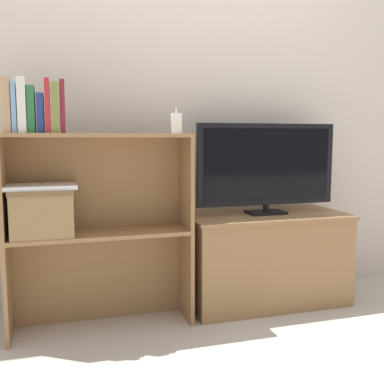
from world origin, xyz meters
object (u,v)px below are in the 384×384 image
object	(u,v)px
book_olive	(55,108)
baby_monitor	(176,123)
book_skyblue	(15,108)
book_ivory	(22,106)
tv	(267,166)
book_navy	(40,114)
book_tan	(7,106)
laptop	(41,186)
book_forest	(31,110)
tv_stand	(265,258)
book_crimson	(47,106)
book_maroon	(62,107)
storage_basket_left	(42,210)

from	to	relation	value
book_olive	baby_monitor	world-z (taller)	book_olive
book_skyblue	book_ivory	distance (m)	0.03
tv	baby_monitor	xyz separation A→B (m)	(-0.56, -0.09, 0.24)
book_olive	baby_monitor	distance (m)	0.60
book_navy	book_tan	bearing A→B (deg)	180.00
book_tan	laptop	world-z (taller)	book_tan
tv	book_ivory	world-z (taller)	book_ivory
book_ivory	book_forest	xyz separation A→B (m)	(0.04, 0.00, -0.02)
book_ivory	tv_stand	bearing A→B (deg)	5.24
book_crimson	book_maroon	bearing A→B (deg)	0.00
book_forest	book_maroon	world-z (taller)	book_maroon
book_navy	book_maroon	world-z (taller)	book_maroon
book_navy	book_crimson	world-z (taller)	book_crimson
book_maroon	baby_monitor	bearing A→B (deg)	2.85
book_navy	book_olive	size ratio (longest dim) A/B	0.79
book_crimson	storage_basket_left	bearing A→B (deg)	162.58
tv	baby_monitor	bearing A→B (deg)	-170.93
book_olive	book_crimson	bearing A→B (deg)	180.00
tv	book_olive	bearing A→B (deg)	-174.20
tv_stand	book_olive	world-z (taller)	book_olive
book_crimson	storage_basket_left	world-z (taller)	book_crimson
book_forest	book_crimson	world-z (taller)	book_crimson
storage_basket_left	laptop	distance (m)	0.12
book_skyblue	book_forest	distance (m)	0.07
tv	book_olive	distance (m)	1.21
book_maroon	storage_basket_left	distance (m)	0.50
book_ivory	book_olive	distance (m)	0.14
book_tan	book_crimson	world-z (taller)	same
book_maroon	baby_monitor	distance (m)	0.57
book_ivory	book_olive	world-z (taller)	book_ivory
tv_stand	book_ivory	distance (m)	1.57
book_forest	baby_monitor	bearing A→B (deg)	2.29
book_skyblue	book_ivory	xyz separation A→B (m)	(0.03, 0.00, 0.01)
tv	baby_monitor	world-z (taller)	baby_monitor
book_crimson	storage_basket_left	size ratio (longest dim) A/B	0.84
tv	storage_basket_left	bearing A→B (deg)	-175.15
book_navy	storage_basket_left	distance (m)	0.46
book_ivory	baby_monitor	xyz separation A→B (m)	(0.74, 0.03, -0.07)
tv_stand	book_olive	bearing A→B (deg)	-174.12
book_skyblue	storage_basket_left	size ratio (longest dim) A/B	0.77
baby_monitor	book_tan	bearing A→B (deg)	-178.01
tv	storage_basket_left	world-z (taller)	tv
book_tan	book_skyblue	xyz separation A→B (m)	(0.03, -0.00, -0.01)
book_forest	tv_stand	bearing A→B (deg)	5.39
book_skyblue	book_olive	bearing A→B (deg)	0.00
book_skyblue	laptop	size ratio (longest dim) A/B	0.69
tv	laptop	xyz separation A→B (m)	(-1.24, -0.11, -0.07)
book_tan	book_maroon	distance (m)	0.24
tv	book_ivory	bearing A→B (deg)	-174.83
book_skyblue	book_navy	distance (m)	0.11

